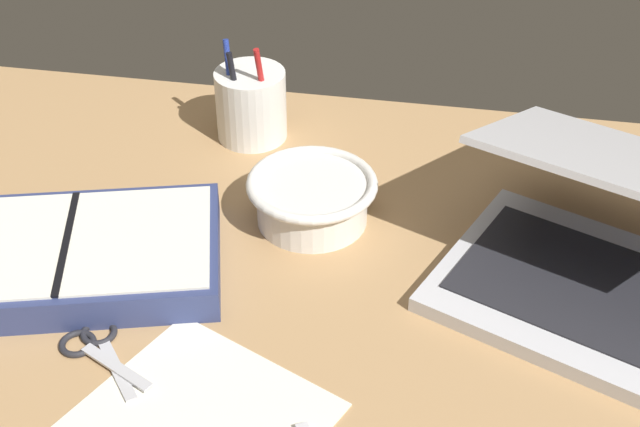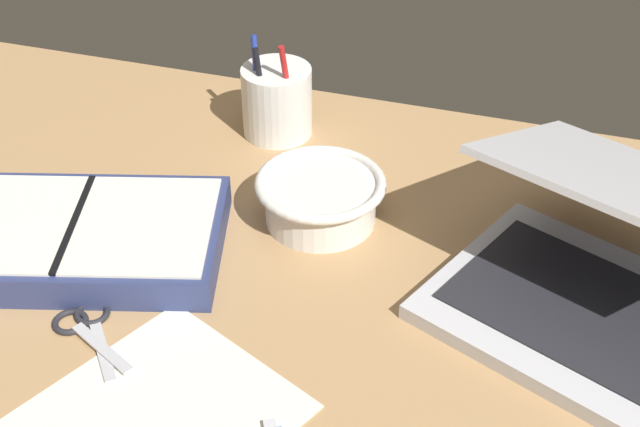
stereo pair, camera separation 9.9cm
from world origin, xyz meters
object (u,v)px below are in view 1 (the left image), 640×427
object	(u,v)px
laptop	(605,249)
pen_cup	(251,104)
bowl	(312,197)
scissors	(95,345)
planner	(70,256)

from	to	relation	value
laptop	pen_cup	xyz separation A→B (cm)	(-45.60, 24.28, -0.35)
bowl	pen_cup	bearing A→B (deg)	123.81
scissors	pen_cup	bearing A→B (deg)	120.97
planner	scissors	world-z (taller)	planner
pen_cup	scissors	bearing A→B (deg)	-98.00
pen_cup	planner	world-z (taller)	pen_cup
scissors	planner	bearing A→B (deg)	161.73
bowl	planner	size ratio (longest dim) A/B	0.42
laptop	bowl	distance (cm)	34.33
bowl	planner	xyz separation A→B (cm)	(-25.30, -14.34, -1.28)
bowl	pen_cup	xyz separation A→B (cm)	(-11.94, 17.83, 1.64)
laptop	scissors	world-z (taller)	laptop
bowl	planner	world-z (taller)	bowl
laptop	pen_cup	world-z (taller)	laptop
pen_cup	scissors	world-z (taller)	pen_cup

